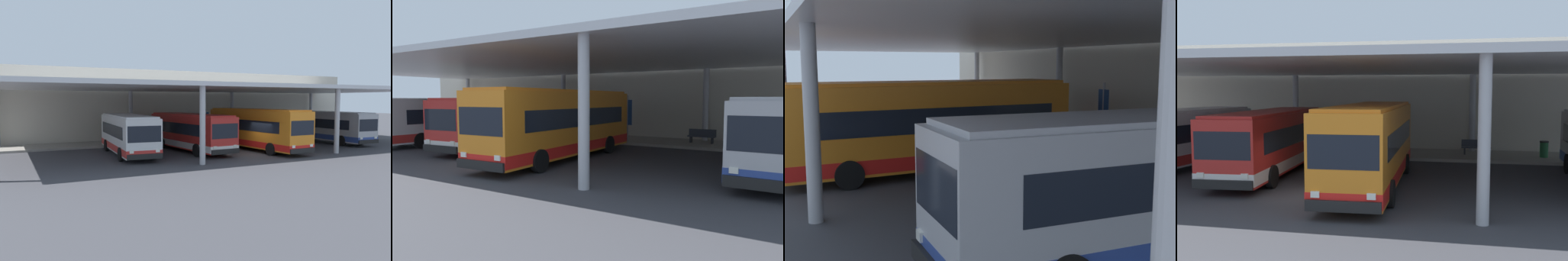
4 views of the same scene
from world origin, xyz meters
TOP-DOWN VIEW (x-y plane):
  - ground_plane at (0.00, 0.00)m, footprint 200.00×200.00m
  - platform_kerb at (0.00, 11.75)m, footprint 42.00×4.50m
  - station_building_facade at (0.00, 15.00)m, footprint 48.00×1.60m
  - canopy_shelter at (0.00, 5.50)m, footprint 40.00×17.00m
  - bus_nearest_bay at (-9.25, 4.37)m, footprint 3.31×10.69m
  - bus_second_bay at (-3.86, 4.16)m, footprint 3.21×10.67m
  - bus_middle_bay at (1.67, 2.37)m, footprint 3.03×11.42m
  - bench_waiting at (6.40, 11.82)m, footprint 1.80×0.45m
  - trash_bin at (10.35, 11.39)m, footprint 0.52×0.52m
  - banner_sign at (1.31, 10.94)m, footprint 0.70×0.12m

SIDE VIEW (x-z plane):
  - ground_plane at x=0.00m, z-range 0.00..0.00m
  - platform_kerb at x=0.00m, z-range 0.00..0.18m
  - bench_waiting at x=6.40m, z-range 0.20..1.12m
  - trash_bin at x=10.35m, z-range 0.19..1.17m
  - bus_nearest_bay at x=-9.25m, z-range 0.07..3.24m
  - bus_second_bay at x=-3.86m, z-range 0.07..3.24m
  - bus_middle_bay at x=1.67m, z-range 0.06..3.63m
  - banner_sign at x=1.31m, z-range 0.38..3.58m
  - station_building_facade at x=0.00m, z-range 0.00..7.62m
  - canopy_shelter at x=0.00m, z-range 2.54..8.09m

